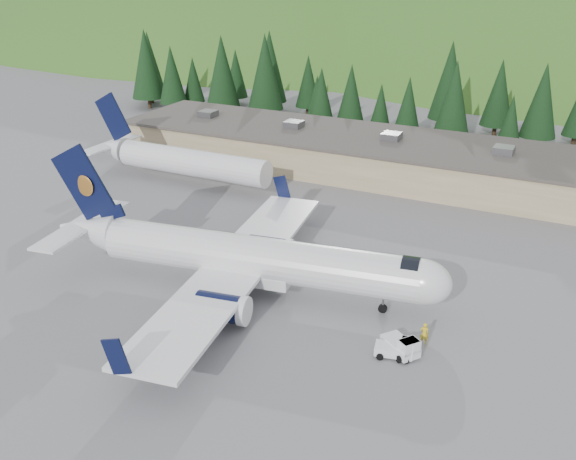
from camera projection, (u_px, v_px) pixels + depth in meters
The scene contains 8 objects.
ground at pixel (259, 293), 59.36m from camera, with size 600.00×600.00×0.00m, color slate.
airliner at pixel (247, 258), 58.32m from camera, with size 38.29×36.08×12.71m.
second_airliner at pixel (175, 159), 86.27m from camera, with size 27.50×11.00×10.05m.
baggage_tug_a at pixel (398, 349), 49.75m from camera, with size 3.20×2.29×1.57m.
baggage_tug_b at pixel (403, 346), 49.97m from camera, with size 3.57×3.23×1.73m.
terminal_building at pixel (356, 153), 91.54m from camera, with size 71.00×17.00×6.10m.
ramp_worker at pixel (424, 333), 51.30m from camera, with size 0.69×0.45×1.90m, color gold.
tree_line at pixel (377, 87), 109.82m from camera, with size 111.79×17.74×14.49m.
Camera 1 is at (25.63, -45.43, 29.05)m, focal length 40.00 mm.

